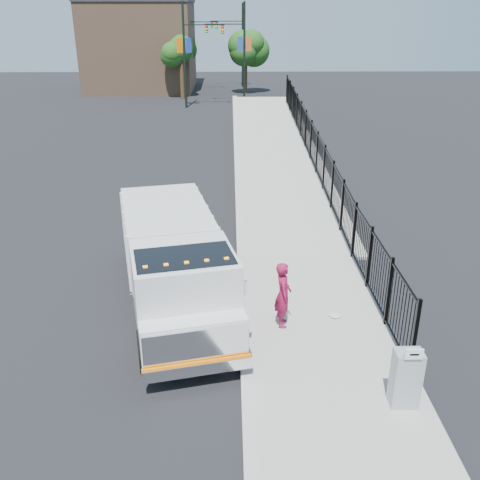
{
  "coord_description": "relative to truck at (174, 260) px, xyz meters",
  "views": [
    {
      "loc": [
        -0.34,
        -11.52,
        7.47
      ],
      "look_at": [
        -0.09,
        2.0,
        1.59
      ],
      "focal_mm": 40.0,
      "sensor_mm": 36.0,
      "label": 1
    }
  ],
  "objects": [
    {
      "name": "light_pole_0",
      "position": [
        -1.79,
        31.89,
        2.95
      ],
      "size": [
        3.77,
        0.22,
        8.0
      ],
      "color": "black",
      "rests_on": "ground"
    },
    {
      "name": "light_pole_3",
      "position": [
        2.48,
        44.6,
        2.95
      ],
      "size": [
        3.78,
        0.22,
        8.0
      ],
      "color": "black",
      "rests_on": "ground"
    },
    {
      "name": "ramp",
      "position": [
        3.95,
        14.89,
        -1.42
      ],
      "size": [
        3.95,
        24.06,
        3.19
      ],
      "primitive_type": "cube",
      "rotation": [
        0.06,
        0.0,
        0.0
      ],
      "color": "#9E998E",
      "rests_on": "ground"
    },
    {
      "name": "worker",
      "position": [
        2.76,
        -1.08,
        -0.44
      ],
      "size": [
        0.42,
        0.63,
        1.71
      ],
      "primitive_type": "imported",
      "rotation": [
        0.0,
        0.0,
        1.56
      ],
      "color": "maroon",
      "rests_on": "sidewalk"
    },
    {
      "name": "arrow_sign",
      "position": [
        4.93,
        -4.31,
        0.06
      ],
      "size": [
        0.35,
        0.04,
        0.22
      ],
      "primitive_type": "cube",
      "color": "white",
      "rests_on": "utility_cabinet"
    },
    {
      "name": "utility_cabinet",
      "position": [
        4.93,
        -4.09,
        -0.67
      ],
      "size": [
        0.55,
        0.4,
        1.25
      ],
      "primitive_type": "cube",
      "color": "gray",
      "rests_on": "sidewalk"
    },
    {
      "name": "building",
      "position": [
        -7.17,
        42.89,
        2.58
      ],
      "size": [
        10.0,
        10.0,
        8.0
      ],
      "primitive_type": "cube",
      "color": "#8C664C",
      "rests_on": "ground"
    },
    {
      "name": "iron_fence",
      "position": [
        5.38,
        10.89,
        -0.52
      ],
      "size": [
        0.1,
        28.0,
        1.8
      ],
      "primitive_type": "cube",
      "color": "black",
      "rests_on": "ground"
    },
    {
      "name": "curb",
      "position": [
        1.83,
        -3.11,
        -1.34
      ],
      "size": [
        0.3,
        12.0,
        0.16
      ],
      "primitive_type": "cube",
      "color": "#ADAAA3",
      "rests_on": "ground"
    },
    {
      "name": "tree_2",
      "position": [
        -3.41,
        45.11,
        2.54
      ],
      "size": [
        2.91,
        2.91,
        5.45
      ],
      "color": "#382314",
      "rests_on": "ground"
    },
    {
      "name": "sidewalk",
      "position": [
        3.75,
        -3.11,
        -1.36
      ],
      "size": [
        3.55,
        12.0,
        0.12
      ],
      "primitive_type": "cube",
      "color": "#9E998E",
      "rests_on": "ground"
    },
    {
      "name": "tree_1",
      "position": [
        2.96,
        39.77,
        2.53
      ],
      "size": [
        2.7,
        2.7,
        5.35
      ],
      "color": "#382314",
      "rests_on": "ground"
    },
    {
      "name": "truck",
      "position": [
        0.0,
        0.0,
        0.0
      ],
      "size": [
        3.89,
        7.68,
        2.52
      ],
      "rotation": [
        0.0,
        0.0,
        0.22
      ],
      "color": "black",
      "rests_on": "ground"
    },
    {
      "name": "tree_0",
      "position": [
        -2.76,
        36.56,
        2.51
      ],
      "size": [
        2.32,
        2.32,
        5.16
      ],
      "color": "#382314",
      "rests_on": "ground"
    },
    {
      "name": "ground",
      "position": [
        1.83,
        -1.11,
        -1.42
      ],
      "size": [
        120.0,
        120.0,
        0.0
      ],
      "primitive_type": "plane",
      "color": "black",
      "rests_on": "ground"
    },
    {
      "name": "debris",
      "position": [
        4.17,
        -0.74,
        -1.26
      ],
      "size": [
        0.32,
        0.32,
        0.08
      ],
      "primitive_type": "ellipsoid",
      "color": "silver",
      "rests_on": "sidewalk"
    },
    {
      "name": "light_pole_1",
      "position": [
        2.38,
        33.71,
        2.95
      ],
      "size": [
        3.78,
        0.22,
        8.0
      ],
      "color": "black",
      "rests_on": "ground"
    },
    {
      "name": "light_pole_2",
      "position": [
        -2.46,
        41.48,
        2.95
      ],
      "size": [
        3.77,
        0.22,
        8.0
      ],
      "color": "black",
      "rests_on": "ground"
    }
  ]
}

